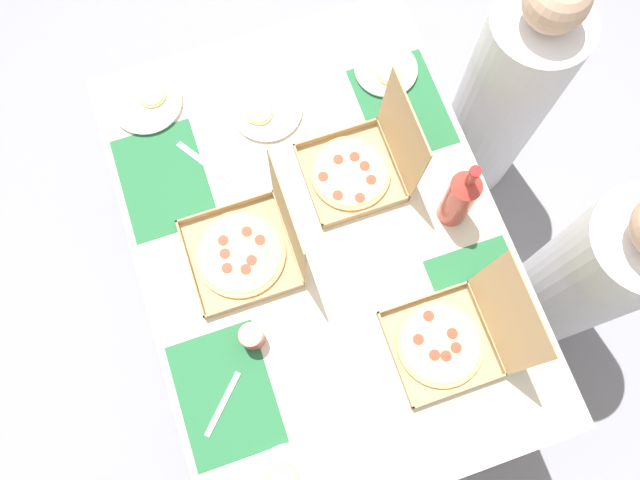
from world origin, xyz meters
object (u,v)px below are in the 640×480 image
(pizza_box_corner_left, at_px, (361,165))
(soda_bottle, at_px, (460,197))
(diner_right_seat, at_px, (584,277))
(pizza_box_corner_right, at_px, (455,338))
(cup_spare, at_px, (252,337))
(plate_middle, at_px, (266,111))
(diner_left_seat, at_px, (502,100))
(cup_dark, at_px, (512,303))
(pizza_box_center, at_px, (250,246))
(plate_near_right, at_px, (386,70))
(plate_near_left, at_px, (147,102))

(pizza_box_corner_left, xyz_separation_m, soda_bottle, (0.22, 0.21, 0.08))
(soda_bottle, relative_size, diner_right_seat, 0.28)
(pizza_box_corner_right, bearing_deg, cup_spare, -109.24)
(pizza_box_corner_left, height_order, plate_middle, pizza_box_corner_left)
(pizza_box_corner_right, relative_size, diner_left_seat, 0.28)
(plate_middle, distance_m, cup_dark, 0.96)
(cup_spare, relative_size, diner_right_seat, 0.08)
(pizza_box_center, xyz_separation_m, plate_middle, (-0.43, 0.18, -0.04))
(plate_near_right, distance_m, plate_middle, 0.42)
(pizza_box_center, relative_size, soda_bottle, 1.07)
(plate_near_left, bearing_deg, pizza_box_corner_right, 31.88)
(pizza_box_corner_left, relative_size, plate_near_left, 1.38)
(plate_middle, distance_m, diner_left_seat, 0.86)
(plate_middle, xyz_separation_m, soda_bottle, (0.51, 0.43, 0.12))
(cup_dark, bearing_deg, soda_bottle, -171.87)
(plate_middle, bearing_deg, soda_bottle, 40.17)
(pizza_box_center, height_order, pizza_box_corner_left, pizza_box_center)
(plate_near_right, relative_size, soda_bottle, 0.64)
(cup_dark, relative_size, diner_left_seat, 0.08)
(pizza_box_corner_right, height_order, diner_left_seat, diner_left_seat)
(pizza_box_corner_left, xyz_separation_m, diner_right_seat, (0.51, 0.61, -0.26))
(pizza_box_corner_right, xyz_separation_m, cup_dark, (-0.04, 0.19, -0.00))
(pizza_box_center, relative_size, plate_near_right, 1.66)
(pizza_box_corner_left, bearing_deg, plate_middle, -143.55)
(plate_middle, distance_m, diner_right_seat, 1.18)
(pizza_box_corner_left, xyz_separation_m, cup_dark, (0.54, 0.26, -0.00))
(pizza_box_corner_left, relative_size, pizza_box_corner_right, 0.97)
(soda_bottle, xyz_separation_m, cup_dark, (0.32, 0.05, -0.09))
(plate_near_left, distance_m, diner_right_seat, 1.54)
(pizza_box_corner_left, relative_size, cup_spare, 3.70)
(plate_near_left, relative_size, cup_spare, 2.68)
(plate_near_right, xyz_separation_m, cup_spare, (0.70, -0.67, 0.03))
(pizza_box_corner_left, relative_size, diner_left_seat, 0.27)
(soda_bottle, bearing_deg, pizza_box_center, -97.40)
(pizza_box_corner_left, distance_m, cup_dark, 0.60)
(plate_near_left, height_order, soda_bottle, soda_bottle)
(soda_bottle, distance_m, diner_left_seat, 0.65)
(plate_near_right, relative_size, diner_right_seat, 0.18)
(pizza_box_corner_left, xyz_separation_m, diner_left_seat, (-0.17, 0.61, -0.25))
(pizza_box_center, xyz_separation_m, plate_near_left, (-0.58, -0.17, -0.04))
(plate_near_left, relative_size, diner_left_seat, 0.20)
(plate_near_left, relative_size, plate_middle, 1.02)
(pizza_box_center, distance_m, cup_spare, 0.26)
(pizza_box_corner_left, bearing_deg, diner_left_seat, 105.59)
(plate_middle, height_order, diner_right_seat, diner_right_seat)
(cup_spare, distance_m, diner_left_seat, 1.24)
(plate_near_right, relative_size, plate_middle, 0.91)
(pizza_box_corner_right, height_order, diner_right_seat, diner_right_seat)
(diner_left_seat, bearing_deg, plate_middle, -98.27)
(soda_bottle, bearing_deg, pizza_box_corner_left, -135.40)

